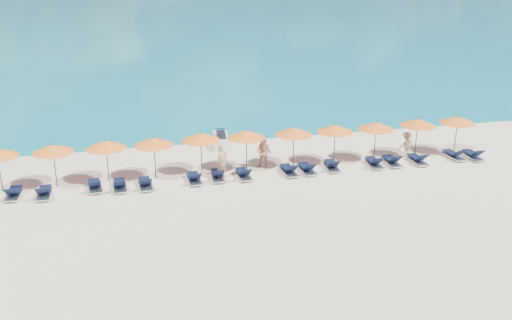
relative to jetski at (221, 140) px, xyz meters
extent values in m
plane|color=beige|center=(0.72, -9.35, -0.36)|extent=(1400.00, 1400.00, 0.00)
cube|color=silver|center=(0.00, 0.03, -0.05)|extent=(1.20, 2.56, 0.57)
cube|color=black|center=(-0.02, -0.18, 0.36)|extent=(0.63, 1.08, 0.36)
cylinder|color=black|center=(0.07, 0.64, 0.51)|extent=(0.57, 0.12, 0.06)
imported|color=tan|center=(-0.90, -5.38, 0.57)|extent=(0.81, 0.74, 1.86)
imported|color=tan|center=(1.59, -4.54, 0.54)|extent=(1.01, 0.90, 1.81)
imported|color=tan|center=(10.15, -4.51, 0.37)|extent=(1.03, 0.65, 1.47)
cylinder|color=black|center=(-11.89, -4.61, 0.74)|extent=(0.05, 0.05, 2.20)
cylinder|color=black|center=(-9.30, -4.56, 0.74)|extent=(0.05, 0.05, 2.20)
cone|color=orange|center=(-9.30, -4.56, 1.66)|extent=(2.10, 2.10, 0.42)
sphere|color=black|center=(-9.30, -4.56, 1.88)|extent=(0.08, 0.08, 0.08)
cylinder|color=black|center=(-6.72, -4.52, 0.74)|extent=(0.05, 0.05, 2.20)
cone|color=orange|center=(-6.72, -4.52, 1.66)|extent=(2.10, 2.10, 0.42)
sphere|color=black|center=(-6.72, -4.52, 1.88)|extent=(0.08, 0.08, 0.08)
cylinder|color=black|center=(-4.30, -4.58, 0.74)|extent=(0.05, 0.05, 2.20)
cone|color=orange|center=(-4.30, -4.58, 1.66)|extent=(2.10, 2.10, 0.42)
sphere|color=black|center=(-4.30, -4.58, 1.88)|extent=(0.08, 0.08, 0.08)
cylinder|color=black|center=(-1.82, -4.32, 0.74)|extent=(0.05, 0.05, 2.20)
cone|color=orange|center=(-1.82, -4.32, 1.66)|extent=(2.10, 2.10, 0.42)
sphere|color=black|center=(-1.82, -4.32, 1.88)|extent=(0.08, 0.08, 0.08)
cylinder|color=black|center=(0.64, -4.44, 0.74)|extent=(0.05, 0.05, 2.20)
cone|color=orange|center=(0.64, -4.44, 1.66)|extent=(2.10, 2.10, 0.42)
sphere|color=black|center=(0.64, -4.44, 1.88)|extent=(0.08, 0.08, 0.08)
cylinder|color=black|center=(3.29, -4.50, 0.74)|extent=(0.05, 0.05, 2.20)
cone|color=orange|center=(3.29, -4.50, 1.66)|extent=(2.10, 2.10, 0.42)
sphere|color=black|center=(3.29, -4.50, 1.88)|extent=(0.08, 0.08, 0.08)
cylinder|color=black|center=(5.69, -4.54, 0.74)|extent=(0.05, 0.05, 2.20)
cone|color=orange|center=(5.69, -4.54, 1.66)|extent=(2.10, 2.10, 0.42)
sphere|color=black|center=(5.69, -4.54, 1.88)|extent=(0.08, 0.08, 0.08)
cylinder|color=black|center=(8.13, -4.57, 0.74)|extent=(0.05, 0.05, 2.20)
cone|color=orange|center=(8.13, -4.57, 1.66)|extent=(2.10, 2.10, 0.42)
sphere|color=black|center=(8.13, -4.57, 1.88)|extent=(0.08, 0.08, 0.08)
cylinder|color=black|center=(10.77, -4.49, 0.74)|extent=(0.05, 0.05, 2.20)
cone|color=orange|center=(10.77, -4.49, 1.66)|extent=(2.10, 2.10, 0.42)
sphere|color=black|center=(10.77, -4.49, 1.88)|extent=(0.08, 0.08, 0.08)
cylinder|color=black|center=(13.31, -4.53, 0.74)|extent=(0.05, 0.05, 2.20)
cone|color=orange|center=(13.31, -4.53, 1.66)|extent=(2.10, 2.10, 0.42)
sphere|color=black|center=(13.31, -4.53, 1.88)|extent=(0.08, 0.08, 0.08)
cube|color=silver|center=(-11.21, -5.58, -0.22)|extent=(0.69, 1.73, 0.06)
cube|color=black|center=(-11.20, -5.33, -0.06)|extent=(0.60, 1.12, 0.04)
cube|color=black|center=(-11.23, -6.13, 0.19)|extent=(0.57, 0.56, 0.43)
cube|color=silver|center=(-9.78, -5.85, -0.22)|extent=(0.65, 1.71, 0.06)
cube|color=black|center=(-9.78, -5.60, -0.06)|extent=(0.57, 1.11, 0.04)
cube|color=black|center=(-9.79, -6.40, 0.19)|extent=(0.56, 0.55, 0.43)
cube|color=silver|center=(-7.39, -5.52, -0.22)|extent=(0.79, 1.75, 0.06)
cube|color=black|center=(-7.42, -5.27, -0.06)|extent=(0.66, 1.15, 0.04)
cube|color=black|center=(-7.34, -6.06, 0.19)|extent=(0.60, 0.59, 0.43)
cube|color=silver|center=(-6.18, -5.75, -0.22)|extent=(0.67, 1.72, 0.06)
cube|color=black|center=(-6.19, -5.50, -0.06)|extent=(0.58, 1.11, 0.04)
cube|color=black|center=(-6.17, -6.30, 0.19)|extent=(0.56, 0.55, 0.43)
cube|color=silver|center=(-4.91, -5.82, -0.22)|extent=(0.71, 1.73, 0.06)
cube|color=black|center=(-4.93, -5.57, -0.06)|extent=(0.61, 1.13, 0.04)
cube|color=black|center=(-4.88, -6.37, 0.19)|extent=(0.58, 0.57, 0.43)
cube|color=silver|center=(-2.41, -5.65, -0.22)|extent=(0.67, 1.72, 0.06)
cube|color=black|center=(-2.42, -5.40, -0.06)|extent=(0.59, 1.12, 0.04)
cube|color=black|center=(-2.39, -6.20, 0.19)|extent=(0.57, 0.55, 0.43)
cube|color=silver|center=(-1.16, -5.52, -0.22)|extent=(0.71, 1.73, 0.06)
cube|color=black|center=(-1.14, -5.27, -0.06)|extent=(0.61, 1.13, 0.04)
cube|color=black|center=(-1.19, -6.07, 0.19)|extent=(0.58, 0.57, 0.43)
cube|color=silver|center=(0.20, -5.65, -0.22)|extent=(0.71, 1.73, 0.06)
cube|color=black|center=(0.19, -5.40, -0.06)|extent=(0.61, 1.13, 0.04)
cube|color=black|center=(0.23, -6.20, 0.19)|extent=(0.58, 0.56, 0.43)
cube|color=silver|center=(2.69, -5.68, -0.22)|extent=(0.69, 1.72, 0.06)
cube|color=black|center=(2.68, -5.43, -0.06)|extent=(0.60, 1.12, 0.04)
cube|color=black|center=(2.71, -6.23, 0.19)|extent=(0.57, 0.56, 0.43)
cube|color=silver|center=(3.71, -5.69, -0.22)|extent=(0.68, 1.72, 0.06)
cube|color=black|center=(3.70, -5.44, -0.06)|extent=(0.59, 1.12, 0.04)
cube|color=black|center=(3.73, -6.24, 0.19)|extent=(0.57, 0.56, 0.43)
cube|color=silver|center=(5.18, -5.54, -0.22)|extent=(0.79, 1.76, 0.06)
cube|color=black|center=(5.21, -5.29, -0.06)|extent=(0.66, 1.15, 0.04)
cube|color=black|center=(5.12, -6.09, 0.19)|extent=(0.60, 0.59, 0.43)
cube|color=silver|center=(7.64, -5.64, -0.22)|extent=(0.78, 1.75, 0.06)
cube|color=black|center=(7.66, -5.39, -0.06)|extent=(0.65, 1.15, 0.04)
cube|color=black|center=(7.59, -6.19, 0.19)|extent=(0.60, 0.59, 0.43)
cube|color=silver|center=(8.73, -5.61, -0.22)|extent=(0.72, 1.73, 0.06)
cube|color=black|center=(8.75, -5.36, -0.06)|extent=(0.61, 1.13, 0.04)
cube|color=black|center=(8.70, -6.16, 0.19)|extent=(0.58, 0.57, 0.43)
cube|color=silver|center=(10.25, -5.71, -0.22)|extent=(0.66, 1.71, 0.06)
cube|color=black|center=(10.26, -5.46, -0.06)|extent=(0.57, 1.11, 0.04)
cube|color=black|center=(10.24, -6.26, 0.19)|extent=(0.56, 0.55, 0.43)
cube|color=silver|center=(12.67, -5.51, -0.22)|extent=(0.74, 1.74, 0.06)
cube|color=black|center=(12.65, -5.26, -0.06)|extent=(0.62, 1.14, 0.04)
cube|color=black|center=(12.71, -6.06, 0.19)|extent=(0.59, 0.57, 0.43)
cube|color=silver|center=(13.73, -5.80, -0.22)|extent=(0.74, 1.74, 0.06)
cube|color=black|center=(13.75, -5.55, -0.06)|extent=(0.63, 1.14, 0.04)
cube|color=black|center=(13.69, -6.35, 0.19)|extent=(0.59, 0.57, 0.43)
camera|label=1|loc=(-5.64, -33.08, 10.79)|focal=40.00mm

